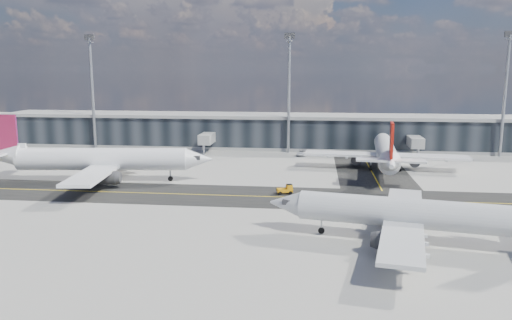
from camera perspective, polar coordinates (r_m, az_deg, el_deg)
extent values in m
plane|color=gray|center=(77.11, 1.79, -4.97)|extent=(300.00, 300.00, 0.00)
cube|color=black|center=(80.95, 2.03, -4.22)|extent=(180.00, 14.00, 0.02)
cube|color=black|center=(111.59, 12.61, -0.41)|extent=(14.00, 50.00, 0.02)
cube|color=yellow|center=(80.95, 2.03, -4.21)|extent=(180.00, 0.25, 0.01)
cube|color=yellow|center=(111.59, 12.61, -0.40)|extent=(0.25, 50.00, 0.01)
cube|color=black|center=(130.28, 3.89, 3.11)|extent=(150.00, 12.00, 8.00)
cube|color=gray|center=(129.80, 3.91, 5.04)|extent=(152.00, 13.00, 0.80)
cube|color=gray|center=(130.78, 3.87, 1.54)|extent=(150.00, 12.20, 0.80)
cube|color=gray|center=(125.07, -5.50, 2.55)|extent=(3.00, 10.00, 2.40)
cylinder|color=gray|center=(120.58, -5.98, 1.15)|extent=(0.60, 0.60, 2.40)
cube|color=gray|center=(124.54, 17.62, 2.08)|extent=(3.00, 10.00, 2.40)
cylinder|color=gray|center=(120.03, 18.00, 0.65)|extent=(0.60, 0.60, 2.40)
cylinder|color=gray|center=(134.61, -18.17, 7.13)|extent=(0.70, 0.70, 28.00)
cube|color=#2D2D30|center=(134.68, -18.52, 13.16)|extent=(2.50, 0.50, 1.40)
cylinder|color=gray|center=(122.42, 3.78, 7.35)|extent=(0.70, 0.70, 28.00)
cube|color=#2D2D30|center=(122.51, 3.86, 13.99)|extent=(2.50, 0.50, 1.40)
cylinder|color=gray|center=(129.83, 26.55, 6.46)|extent=(0.70, 0.70, 28.00)
cube|color=#2D2D30|center=(129.91, 27.06, 12.71)|extent=(2.50, 0.50, 1.40)
cylinder|color=white|center=(95.67, -17.13, 0.11)|extent=(31.20, 7.47, 4.12)
cone|color=white|center=(91.91, -6.66, 0.10)|extent=(5.57, 4.66, 4.12)
cone|color=white|center=(102.48, -26.81, 0.46)|extent=(6.60, 4.77, 4.12)
cube|color=white|center=(95.54, -16.51, -0.50)|extent=(8.94, 35.41, 0.52)
cylinder|color=#2D2D30|center=(101.30, -14.91, -0.47)|extent=(4.56, 2.83, 2.37)
cylinder|color=#2D2D30|center=(89.67, -16.98, -1.96)|extent=(4.56, 2.83, 2.37)
cube|color=#B7BABC|center=(101.15, -14.94, -0.02)|extent=(2.09, 0.63, 0.82)
cube|color=#B7BABC|center=(89.50, -17.01, -1.44)|extent=(2.09, 0.63, 0.82)
cube|color=maroon|center=(101.67, -26.75, 2.86)|extent=(4.36, 0.93, 6.39)
cube|color=white|center=(102.39, -26.84, 0.80)|extent=(4.22, 12.61, 0.36)
cube|color=#2D2D30|center=(91.90, -6.98, 0.35)|extent=(2.30, 2.48, 0.72)
cylinder|color=gray|center=(93.23, -9.77, -1.64)|extent=(0.27, 0.27, 2.06)
cylinder|color=black|center=(93.40, -9.75, -2.11)|extent=(0.96, 0.46, 0.93)
cylinder|color=black|center=(99.53, -17.06, -1.59)|extent=(1.18, 0.64, 1.13)
cylinder|color=black|center=(93.79, -18.18, -2.37)|extent=(1.18, 0.64, 1.13)
cylinder|color=white|center=(104.89, 14.60, 0.96)|extent=(6.39, 29.21, 3.86)
cone|color=white|center=(121.12, 14.25, 2.20)|extent=(4.27, 5.15, 3.86)
cone|color=white|center=(88.16, 15.13, -0.42)|extent=(4.36, 6.11, 3.86)
cube|color=white|center=(106.00, 14.56, 0.53)|extent=(33.14, 7.69, 0.48)
cylinder|color=#2D2D30|center=(106.99, 11.41, 0.17)|extent=(2.57, 4.24, 2.22)
cylinder|color=#2D2D30|center=(107.59, 17.59, -0.06)|extent=(2.57, 4.24, 2.22)
cube|color=#B7BABC|center=(106.86, 11.42, 0.58)|extent=(0.55, 1.96, 0.77)
cube|color=#B7BABC|center=(107.46, 17.61, 0.35)|extent=(0.55, 1.96, 0.77)
cube|color=red|center=(88.00, 15.23, 2.23)|extent=(0.79, 4.08, 5.99)
cube|color=white|center=(88.06, 15.14, -0.05)|extent=(11.78, 3.71, 0.34)
cube|color=#2D2D30|center=(120.59, 14.27, 2.35)|extent=(2.29, 2.11, 0.68)
cylinder|color=gray|center=(116.76, 14.28, 0.56)|extent=(0.25, 0.25, 1.93)
cylinder|color=black|center=(116.88, 14.27, 0.21)|extent=(0.41, 0.90, 0.87)
cylinder|color=black|center=(104.41, 12.96, -0.87)|extent=(0.57, 1.10, 1.06)
cylinder|color=black|center=(104.72, 16.13, -0.98)|extent=(0.57, 1.10, 1.06)
cylinder|color=#B7BABC|center=(62.07, 17.37, -5.85)|extent=(26.92, 8.38, 3.56)
cone|color=#B7BABC|center=(63.71, 3.59, -4.97)|extent=(5.03, 4.31, 3.56)
cube|color=#B7BABC|center=(62.31, 16.50, -6.59)|extent=(9.90, 30.58, 0.45)
cylinder|color=#2D2D30|center=(57.53, 15.46, -8.99)|extent=(4.05, 2.70, 2.05)
cylinder|color=#2D2D30|center=(67.72, 15.78, -6.06)|extent=(4.05, 2.70, 2.05)
cube|color=#B7BABC|center=(57.30, 15.50, -8.32)|extent=(1.82, 0.68, 0.71)
cube|color=#B7BABC|center=(67.53, 15.81, -5.48)|extent=(1.82, 0.68, 0.71)
cube|color=#2D2D30|center=(63.51, 3.98, -4.69)|extent=(2.11, 2.25, 0.62)
cylinder|color=gray|center=(63.56, 7.50, -7.42)|extent=(0.25, 0.25, 1.78)
cylinder|color=black|center=(63.77, 7.48, -7.99)|extent=(0.84, 0.45, 0.80)
cylinder|color=black|center=(60.46, 18.06, -9.38)|extent=(1.04, 0.62, 0.98)
cylinder|color=black|center=(65.53, 18.01, -7.84)|extent=(1.04, 0.62, 0.98)
cube|color=orange|center=(82.70, 3.30, -3.47)|extent=(2.80, 1.82, 0.60)
cube|color=orange|center=(82.72, 3.83, -3.07)|extent=(1.20, 1.32, 0.77)
cube|color=black|center=(82.65, 3.83, -2.87)|extent=(1.10, 1.26, 0.21)
cylinder|color=black|center=(83.48, 3.80, -3.58)|extent=(0.64, 0.36, 0.60)
cylinder|color=black|center=(82.42, 3.96, -3.77)|extent=(0.64, 0.36, 0.60)
cylinder|color=black|center=(83.15, 2.64, -3.63)|extent=(0.64, 0.36, 0.60)
cylinder|color=black|center=(82.09, 2.78, -3.81)|extent=(0.64, 0.36, 0.60)
imported|color=white|center=(119.76, 5.31, 0.85)|extent=(3.02, 5.22, 1.37)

